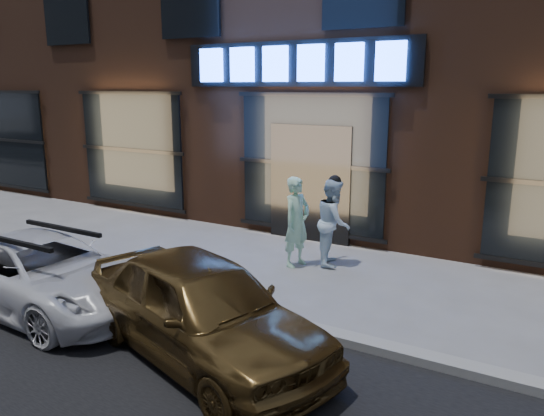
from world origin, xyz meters
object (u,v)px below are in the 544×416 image
at_px(man_cap, 334,222).
at_px(white_suv, 43,273).
at_px(gold_sedan, 202,308).
at_px(man_bowtie, 297,222).

relative_size(man_cap, white_suv, 0.41).
relative_size(white_suv, gold_sedan, 1.03).
xyz_separation_m(man_bowtie, man_cap, (0.53, 0.42, -0.02)).
distance_m(man_cap, gold_sedan, 3.94).
relative_size(man_bowtie, gold_sedan, 0.44).
height_order(white_suv, gold_sedan, gold_sedan).
distance_m(white_suv, gold_sedan, 2.88).
xyz_separation_m(man_bowtie, white_suv, (-2.30, -3.51, -0.28)).
distance_m(man_bowtie, gold_sedan, 3.57).
xyz_separation_m(white_suv, gold_sedan, (2.88, -0.00, 0.10)).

